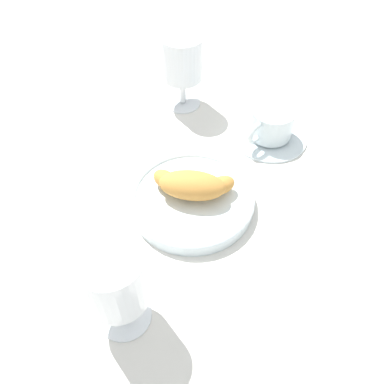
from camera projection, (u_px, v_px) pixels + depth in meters
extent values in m
plane|color=silver|center=(178.00, 199.00, 0.64)|extent=(2.20, 2.20, 0.00)
cylinder|color=silver|center=(192.00, 201.00, 0.62)|extent=(0.19, 0.19, 0.02)
torus|color=silver|center=(192.00, 197.00, 0.62)|extent=(0.19, 0.19, 0.01)
ellipsoid|color=#CC893D|center=(192.00, 185.00, 0.60)|extent=(0.11, 0.09, 0.04)
ellipsoid|color=#CC893D|center=(221.00, 185.00, 0.61)|extent=(0.04, 0.05, 0.03)
ellipsoid|color=#CC893D|center=(166.00, 180.00, 0.61)|extent=(0.04, 0.03, 0.03)
cylinder|color=silver|center=(269.00, 135.00, 0.73)|extent=(0.14, 0.14, 0.01)
cylinder|color=silver|center=(272.00, 122.00, 0.71)|extent=(0.08, 0.08, 0.05)
cylinder|color=brown|center=(274.00, 112.00, 0.69)|extent=(0.07, 0.07, 0.01)
torus|color=silver|center=(256.00, 133.00, 0.68)|extent=(0.01, 0.04, 0.04)
cylinder|color=white|center=(183.00, 102.00, 0.80)|extent=(0.07, 0.07, 0.01)
cylinder|color=white|center=(183.00, 89.00, 0.77)|extent=(0.01, 0.01, 0.05)
cylinder|color=white|center=(182.00, 58.00, 0.72)|extent=(0.08, 0.08, 0.08)
cylinder|color=#E0CC4C|center=(182.00, 60.00, 0.73)|extent=(0.07, 0.07, 0.07)
cylinder|color=white|center=(125.00, 315.00, 0.51)|extent=(0.07, 0.07, 0.01)
cylinder|color=white|center=(122.00, 305.00, 0.49)|extent=(0.01, 0.01, 0.05)
cylinder|color=white|center=(114.00, 278.00, 0.44)|extent=(0.08, 0.08, 0.08)
cylinder|color=gold|center=(115.00, 282.00, 0.44)|extent=(0.07, 0.07, 0.06)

